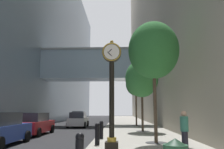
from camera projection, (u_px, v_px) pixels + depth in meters
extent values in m
plane|color=#262628|center=(108.00, 125.00, 28.83)|extent=(110.00, 110.00, 0.00)
cube|color=#9E998E|center=(129.00, 123.00, 31.71)|extent=(5.66, 80.00, 0.14)
cube|color=slate|center=(27.00, 24.00, 34.57)|extent=(9.00, 80.00, 29.99)
cube|color=#849EB2|center=(98.00, 66.00, 28.77)|extent=(14.38, 3.20, 3.54)
cube|color=gray|center=(98.00, 52.00, 29.07)|extent=(14.38, 3.40, 0.24)
cube|color=black|center=(112.00, 146.00, 9.38)|extent=(0.55, 0.55, 0.35)
cylinder|color=gold|center=(112.00, 139.00, 9.43)|extent=(0.38, 0.38, 0.18)
cylinder|color=black|center=(112.00, 99.00, 9.70)|extent=(0.22, 0.22, 3.23)
cylinder|color=black|center=(112.00, 53.00, 10.02)|extent=(0.84, 0.28, 0.84)
torus|color=gold|center=(112.00, 52.00, 9.87)|extent=(0.82, 0.05, 0.82)
cylinder|color=white|center=(112.00, 52.00, 9.87)|extent=(0.69, 0.01, 0.69)
cylinder|color=white|center=(112.00, 54.00, 10.17)|extent=(0.69, 0.01, 0.69)
sphere|color=gold|center=(112.00, 42.00, 10.10)|extent=(0.16, 0.16, 0.16)
cube|color=black|center=(110.00, 50.00, 9.88)|extent=(0.14, 0.01, 0.14)
cube|color=black|center=(110.00, 54.00, 9.85)|extent=(0.20, 0.01, 0.21)
sphere|color=black|center=(80.00, 137.00, 6.12)|extent=(0.24, 0.24, 0.24)
cylinder|color=black|center=(97.00, 136.00, 10.98)|extent=(0.23, 0.23, 0.86)
sphere|color=black|center=(97.00, 125.00, 11.06)|extent=(0.24, 0.24, 0.24)
cylinder|color=black|center=(101.00, 131.00, 13.45)|extent=(0.23, 0.23, 0.86)
sphere|color=black|center=(101.00, 123.00, 13.53)|extent=(0.24, 0.24, 0.24)
cylinder|color=#333335|center=(156.00, 143.00, 11.51)|extent=(1.10, 1.10, 0.02)
cylinder|color=#4C3D2D|center=(155.00, 105.00, 11.81)|extent=(0.18, 0.18, 3.87)
ellipsoid|color=#2D7033|center=(153.00, 50.00, 12.29)|extent=(2.74, 2.74, 3.15)
cylinder|color=#333335|center=(143.00, 131.00, 18.07)|extent=(1.10, 1.10, 0.02)
cylinder|color=#4C3D2D|center=(142.00, 111.00, 18.33)|extent=(0.18, 0.18, 3.28)
ellipsoid|color=#387F3D|center=(142.00, 78.00, 18.76)|extent=(2.73, 2.73, 3.14)
cylinder|color=#333335|center=(137.00, 126.00, 24.64)|extent=(1.10, 1.10, 0.02)
cylinder|color=brown|center=(136.00, 109.00, 24.94)|extent=(0.18, 0.18, 3.75)
ellipsoid|color=#387F3D|center=(136.00, 84.00, 25.37)|extent=(2.25, 2.25, 2.58)
cone|color=#183523|center=(175.00, 142.00, 4.77)|extent=(0.53, 0.53, 0.16)
cylinder|color=#23232D|center=(185.00, 141.00, 9.41)|extent=(0.28, 0.28, 0.77)
cylinder|color=#337560|center=(184.00, 124.00, 9.52)|extent=(0.37, 0.37, 0.62)
sphere|color=tan|center=(184.00, 114.00, 9.59)|extent=(0.24, 0.24, 0.24)
cube|color=#AD191E|center=(33.00, 126.00, 16.77)|extent=(1.90, 4.52, 0.78)
cube|color=#282D38|center=(33.00, 117.00, 16.66)|extent=(1.67, 2.53, 0.64)
cylinder|color=black|center=(29.00, 129.00, 18.27)|extent=(0.22, 0.64, 0.64)
cylinder|color=black|center=(52.00, 129.00, 18.21)|extent=(0.22, 0.64, 0.64)
cylinder|color=black|center=(11.00, 132.00, 15.24)|extent=(0.22, 0.64, 0.64)
cylinder|color=black|center=(39.00, 132.00, 15.18)|extent=(0.22, 0.64, 0.64)
cube|color=slate|center=(79.00, 119.00, 31.94)|extent=(1.83, 4.08, 0.83)
cube|color=#282D38|center=(79.00, 114.00, 31.86)|extent=(1.58, 2.30, 0.68)
cylinder|color=black|center=(74.00, 121.00, 33.25)|extent=(0.24, 0.65, 0.64)
cylinder|color=black|center=(86.00, 121.00, 33.24)|extent=(0.24, 0.65, 0.64)
cylinder|color=black|center=(71.00, 122.00, 30.54)|extent=(0.24, 0.65, 0.64)
cylinder|color=black|center=(84.00, 122.00, 30.53)|extent=(0.24, 0.65, 0.64)
cube|color=#B7BABF|center=(78.00, 122.00, 24.55)|extent=(1.82, 4.04, 0.77)
cube|color=#282D38|center=(78.00, 115.00, 24.46)|extent=(1.57, 2.28, 0.63)
cylinder|color=black|center=(73.00, 124.00, 25.85)|extent=(0.23, 0.64, 0.64)
cylinder|color=black|center=(88.00, 124.00, 25.84)|extent=(0.23, 0.64, 0.64)
cylinder|color=black|center=(68.00, 125.00, 23.16)|extent=(0.23, 0.64, 0.64)
cylinder|color=black|center=(84.00, 125.00, 23.15)|extent=(0.23, 0.64, 0.64)
cylinder|color=black|center=(27.00, 136.00, 12.89)|extent=(0.22, 0.64, 0.64)
cylinder|color=black|center=(0.00, 144.00, 9.94)|extent=(0.22, 0.64, 0.64)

